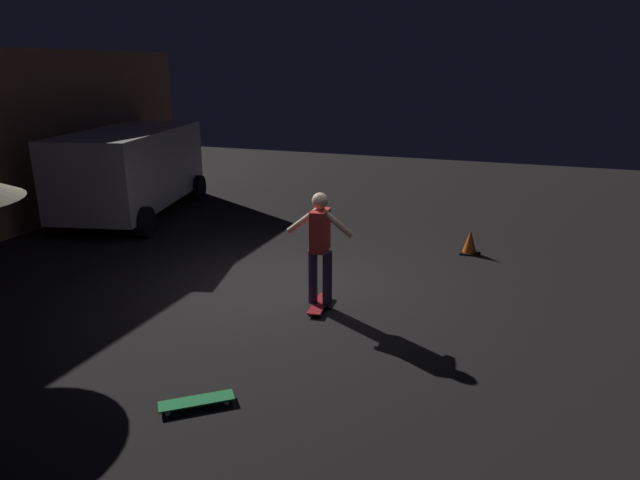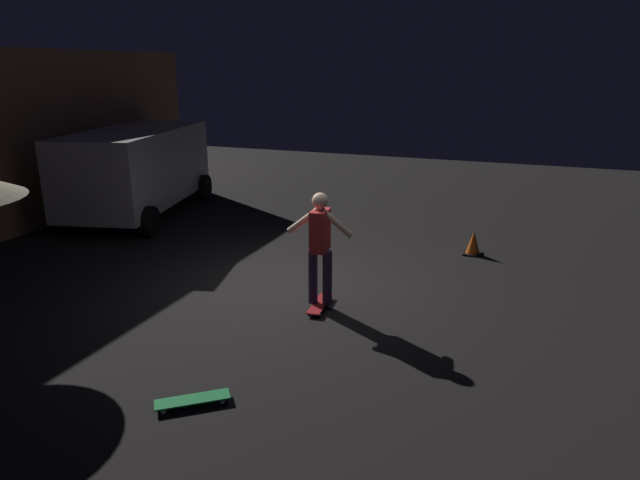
# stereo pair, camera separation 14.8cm
# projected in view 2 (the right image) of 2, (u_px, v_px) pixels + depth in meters

# --- Properties ---
(ground_plane) EXTENTS (28.00, 28.00, 0.00)m
(ground_plane) POSITION_uv_depth(u_px,v_px,m) (296.00, 289.00, 8.94)
(ground_plane) COLOR black
(parked_van) EXTENTS (4.92, 3.14, 2.03)m
(parked_van) POSITION_uv_depth(u_px,v_px,m) (137.00, 167.00, 13.14)
(parked_van) COLOR silver
(parked_van) RESTS_ON ground_plane
(skateboard_ridden) EXTENTS (0.80, 0.28, 0.07)m
(skateboard_ridden) POSITION_uv_depth(u_px,v_px,m) (320.00, 304.00, 8.24)
(skateboard_ridden) COLOR #AD1E23
(skateboard_ridden) RESTS_ON ground_plane
(skateboard_spare) EXTENTS (0.64, 0.73, 0.07)m
(skateboard_spare) POSITION_uv_depth(u_px,v_px,m) (192.00, 400.00, 5.87)
(skateboard_spare) COLOR green
(skateboard_spare) RESTS_ON ground_plane
(skater) EXTENTS (0.40, 0.99, 1.67)m
(skater) POSITION_uv_depth(u_px,v_px,m) (320.00, 241.00, 7.95)
(skater) COLOR #382D4C
(skater) RESTS_ON skateboard_ridden
(traffic_cone) EXTENTS (0.34, 0.34, 0.46)m
(traffic_cone) POSITION_uv_depth(u_px,v_px,m) (473.00, 244.00, 10.54)
(traffic_cone) COLOR black
(traffic_cone) RESTS_ON ground_plane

